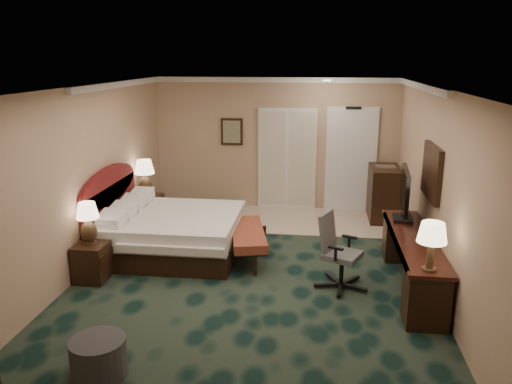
# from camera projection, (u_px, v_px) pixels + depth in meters

# --- Properties ---
(floor) EXTENTS (5.00, 7.50, 0.00)m
(floor) POSITION_uv_depth(u_px,v_px,m) (251.00, 283.00, 7.05)
(floor) COLOR black
(floor) RESTS_ON ground
(ceiling) EXTENTS (5.00, 7.50, 0.00)m
(ceiling) POSITION_uv_depth(u_px,v_px,m) (250.00, 89.00, 6.34)
(ceiling) COLOR silver
(ceiling) RESTS_ON wall_back
(wall_back) EXTENTS (5.00, 0.00, 2.70)m
(wall_back) POSITION_uv_depth(u_px,v_px,m) (275.00, 144.00, 10.28)
(wall_back) COLOR tan
(wall_back) RESTS_ON ground
(wall_front) EXTENTS (5.00, 0.00, 2.70)m
(wall_front) POSITION_uv_depth(u_px,v_px,m) (169.00, 347.00, 3.11)
(wall_front) COLOR tan
(wall_front) RESTS_ON ground
(wall_left) EXTENTS (0.00, 7.50, 2.70)m
(wall_left) POSITION_uv_depth(u_px,v_px,m) (74.00, 185.00, 7.00)
(wall_left) COLOR tan
(wall_left) RESTS_ON ground
(wall_right) EXTENTS (0.00, 7.50, 2.70)m
(wall_right) POSITION_uv_depth(u_px,v_px,m) (443.00, 198.00, 6.39)
(wall_right) COLOR tan
(wall_right) RESTS_ON ground
(crown_molding) EXTENTS (5.00, 7.50, 0.10)m
(crown_molding) POSITION_uv_depth(u_px,v_px,m) (250.00, 93.00, 6.35)
(crown_molding) COLOR white
(crown_molding) RESTS_ON wall_back
(tile_patch) EXTENTS (3.20, 1.70, 0.01)m
(tile_patch) POSITION_uv_depth(u_px,v_px,m) (317.00, 221.00, 9.72)
(tile_patch) COLOR beige
(tile_patch) RESTS_ON ground
(headboard) EXTENTS (0.12, 2.00, 1.40)m
(headboard) POSITION_uv_depth(u_px,v_px,m) (111.00, 209.00, 8.12)
(headboard) COLOR #491110
(headboard) RESTS_ON ground
(entry_door) EXTENTS (1.02, 0.06, 2.18)m
(entry_door) POSITION_uv_depth(u_px,v_px,m) (351.00, 161.00, 10.15)
(entry_door) COLOR white
(entry_door) RESTS_ON ground
(closet_doors) EXTENTS (1.20, 0.06, 2.10)m
(closet_doors) POSITION_uv_depth(u_px,v_px,m) (287.00, 159.00, 10.30)
(closet_doors) COLOR beige
(closet_doors) RESTS_ON ground
(wall_art) EXTENTS (0.45, 0.06, 0.55)m
(wall_art) POSITION_uv_depth(u_px,v_px,m) (232.00, 132.00, 10.29)
(wall_art) COLOR #536F61
(wall_art) RESTS_ON wall_back
(wall_mirror) EXTENTS (0.05, 0.95, 0.75)m
(wall_mirror) POSITION_uv_depth(u_px,v_px,m) (432.00, 172.00, 6.92)
(wall_mirror) COLOR white
(wall_mirror) RESTS_ON wall_right
(bed) EXTENTS (2.05, 1.90, 0.65)m
(bed) POSITION_uv_depth(u_px,v_px,m) (175.00, 233.00, 8.09)
(bed) COLOR silver
(bed) RESTS_ON ground
(nightstand_near) EXTENTS (0.43, 0.50, 0.54)m
(nightstand_near) POSITION_uv_depth(u_px,v_px,m) (92.00, 262.00, 7.11)
(nightstand_near) COLOR black
(nightstand_near) RESTS_ON ground
(nightstand_far) EXTENTS (0.47, 0.54, 0.58)m
(nightstand_far) POSITION_uv_depth(u_px,v_px,m) (149.00, 211.00, 9.38)
(nightstand_far) COLOR black
(nightstand_far) RESTS_ON ground
(lamp_near) EXTENTS (0.40, 0.40, 0.60)m
(lamp_near) POSITION_uv_depth(u_px,v_px,m) (88.00, 223.00, 7.00)
(lamp_near) COLOR #321C13
(lamp_near) RESTS_ON nightstand_near
(lamp_far) EXTENTS (0.42, 0.42, 0.68)m
(lamp_far) POSITION_uv_depth(u_px,v_px,m) (145.00, 178.00, 9.23)
(lamp_far) COLOR #321C13
(lamp_far) RESTS_ON nightstand_far
(bed_bench) EXTENTS (0.78, 1.50, 0.48)m
(bed_bench) POSITION_uv_depth(u_px,v_px,m) (248.00, 244.00, 7.86)
(bed_bench) COLOR maroon
(bed_bench) RESTS_ON ground
(ottoman) EXTENTS (0.57, 0.57, 0.40)m
(ottoman) POSITION_uv_depth(u_px,v_px,m) (99.00, 358.00, 4.97)
(ottoman) COLOR #323234
(ottoman) RESTS_ON ground
(desk) EXTENTS (0.54, 2.52, 0.73)m
(desk) POSITION_uv_depth(u_px,v_px,m) (411.00, 262.00, 6.86)
(desk) COLOR black
(desk) RESTS_ON ground
(tv) EXTENTS (0.18, 1.00, 0.78)m
(tv) POSITION_uv_depth(u_px,v_px,m) (405.00, 195.00, 7.39)
(tv) COLOR black
(tv) RESTS_ON desk
(desk_lamp) EXTENTS (0.37, 0.37, 0.59)m
(desk_lamp) POSITION_uv_depth(u_px,v_px,m) (431.00, 246.00, 5.65)
(desk_lamp) COLOR #321C13
(desk_lamp) RESTS_ON desk
(desk_chair) EXTENTS (0.79, 0.77, 1.04)m
(desk_chair) POSITION_uv_depth(u_px,v_px,m) (342.00, 252.00, 6.80)
(desk_chair) COLOR #48484A
(desk_chair) RESTS_ON ground
(minibar) EXTENTS (0.55, 0.99, 1.04)m
(minibar) POSITION_uv_depth(u_px,v_px,m) (384.00, 193.00, 9.71)
(minibar) COLOR black
(minibar) RESTS_ON ground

